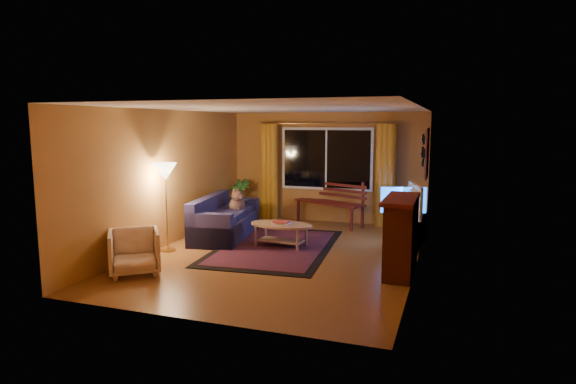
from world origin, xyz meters
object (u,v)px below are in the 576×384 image
(bench, at_px, (329,214))
(tv_console, at_px, (408,231))
(armchair, at_px, (134,250))
(coffee_table, at_px, (281,235))
(floor_lamp, at_px, (167,207))
(sofa, at_px, (225,217))

(bench, xyz_separation_m, tv_console, (1.84, -1.36, 0.03))
(armchair, height_order, coffee_table, armchair)
(armchair, distance_m, floor_lamp, 1.38)
(bench, height_order, sofa, sofa)
(coffee_table, bearing_deg, tv_console, 20.81)
(floor_lamp, distance_m, tv_console, 4.40)
(sofa, bearing_deg, floor_lamp, -119.88)
(floor_lamp, xyz_separation_m, coffee_table, (1.81, 0.93, -0.57))
(floor_lamp, xyz_separation_m, tv_console, (4.00, 1.76, -0.51))
(sofa, xyz_separation_m, floor_lamp, (-0.50, -1.27, 0.38))
(floor_lamp, bearing_deg, tv_console, 23.79)
(floor_lamp, bearing_deg, sofa, 68.51)
(armchair, distance_m, tv_console, 4.82)
(tv_console, bearing_deg, sofa, -162.86)
(sofa, distance_m, tv_console, 3.54)
(sofa, height_order, floor_lamp, floor_lamp)
(sofa, height_order, tv_console, sofa)
(sofa, relative_size, floor_lamp, 1.28)
(armchair, xyz_separation_m, coffee_table, (1.54, 2.22, -0.15))
(sofa, bearing_deg, bench, 39.75)
(bench, distance_m, tv_console, 2.29)
(coffee_table, bearing_deg, bench, 80.94)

